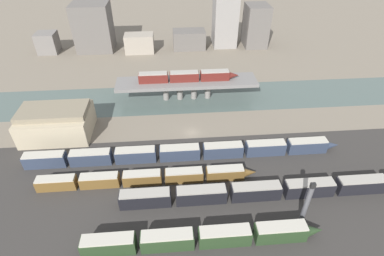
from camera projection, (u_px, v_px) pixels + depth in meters
ground_plane at (192, 132)px, 93.21m from camera, size 400.00×400.00×0.00m
railbed_yard at (199, 191)px, 74.00m from camera, size 280.00×42.00×0.01m
river_water at (187, 98)px, 109.79m from camera, size 320.00×20.26×0.01m
bridge at (187, 83)px, 106.18m from camera, size 49.68×9.67×7.21m
train_on_bridge at (188, 76)px, 104.52m from camera, size 35.18×2.91×3.46m
train_yard_near at (202, 238)px, 61.30m from camera, size 49.97×3.07×4.09m
train_yard_mid at (288, 189)px, 71.75m from camera, size 81.43×3.05×4.11m
train_yard_far at (147, 178)px, 75.31m from camera, size 55.11×2.72×3.46m
train_yard_outer at (184, 152)px, 82.58m from camera, size 87.21×2.96×4.09m
warehouse_building at (57, 122)px, 90.16m from camera, size 20.05×14.62×9.13m
signal_tower at (306, 205)px, 63.11m from camera, size 1.05×1.05×12.43m
city_block_far_left at (48, 43)px, 141.80m from camera, size 9.00×8.85×9.42m
city_block_left at (93, 27)px, 141.44m from camera, size 16.80×14.82×21.60m
city_block_center at (139, 43)px, 142.35m from camera, size 13.50×8.12×8.57m
city_block_right at (189, 39)px, 146.19m from camera, size 15.46×9.44×8.72m
city_block_far_right at (225, 21)px, 145.14m from camera, size 11.15×11.57×23.52m
city_block_tall at (256, 26)px, 146.14m from camera, size 10.70×12.92×19.56m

